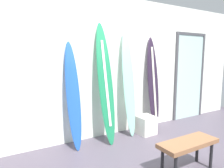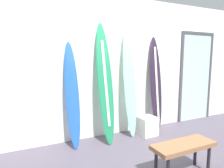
# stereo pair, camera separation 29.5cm
# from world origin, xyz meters

# --- Properties ---
(ground) EXTENTS (8.00, 8.00, 0.04)m
(ground) POSITION_xyz_m (0.00, 0.00, -0.02)
(ground) COLOR #544B58
(wall_back) EXTENTS (7.20, 0.20, 2.80)m
(wall_back) POSITION_xyz_m (0.00, 1.30, 1.40)
(wall_back) COLOR white
(wall_back) RESTS_ON ground
(surfboard_cobalt) EXTENTS (0.24, 0.42, 1.88)m
(surfboard_cobalt) POSITION_xyz_m (-1.15, 0.97, 0.94)
(surfboard_cobalt) COLOR blue
(surfboard_cobalt) RESTS_ON ground
(surfboard_emerald) EXTENTS (0.30, 0.51, 2.25)m
(surfboard_emerald) POSITION_xyz_m (-0.54, 0.93, 1.13)
(surfboard_emerald) COLOR #1F7F50
(surfboard_emerald) RESTS_ON ground
(surfboard_seafoam) EXTENTS (0.29, 0.37, 2.15)m
(surfboard_seafoam) POSITION_xyz_m (0.02, 0.98, 1.06)
(surfboard_seafoam) COLOR #8CCDB9
(surfboard_seafoam) RESTS_ON ground
(surfboard_charcoal) EXTENTS (0.29, 0.33, 2.04)m
(surfboard_charcoal) POSITION_xyz_m (0.71, 1.02, 1.01)
(surfboard_charcoal) COLOR #281C2F
(surfboard_charcoal) RESTS_ON ground
(display_block_left) EXTENTS (0.36, 0.36, 0.38)m
(display_block_left) POSITION_xyz_m (0.37, 0.83, 0.19)
(display_block_left) COLOR white
(display_block_left) RESTS_ON ground
(glass_door) EXTENTS (1.05, 0.06, 2.21)m
(glass_door) POSITION_xyz_m (2.08, 1.18, 1.14)
(glass_door) COLOR silver
(glass_door) RESTS_ON ground
(bench) EXTENTS (0.91, 0.33, 0.45)m
(bench) POSITION_xyz_m (-0.04, -0.57, 0.39)
(bench) COLOR #8D5E3D
(bench) RESTS_ON ground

